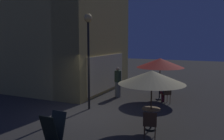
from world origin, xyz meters
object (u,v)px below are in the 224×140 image
cafe_chair_1 (150,123)px  cafe_chair_0 (167,93)px  patron_seated_0 (166,89)px  patio_umbrella_1 (152,77)px  patio_umbrella_0 (160,63)px  cafe_table_0 (160,89)px  street_lamp_near_corner (88,38)px  cafe_table_1 (151,115)px  menu_sandwich_board (53,128)px  patron_standing_1 (118,82)px

cafe_chair_1 → cafe_chair_0: bearing=-7.9°
patron_seated_0 → cafe_chair_1: bearing=147.6°
patio_umbrella_1 → patron_seated_0: 4.14m
patron_seated_0 → cafe_chair_0: bearing=180.0°
patio_umbrella_1 → patio_umbrella_0: bearing=9.7°
cafe_chair_1 → cafe_table_0: bearing=-2.9°
cafe_chair_0 → street_lamp_near_corner: bearing=90.0°
street_lamp_near_corner → cafe_table_1: (-1.36, -3.33, -2.74)m
cafe_table_0 → cafe_chair_1: 5.39m
cafe_chair_0 → cafe_table_0: bearing=-0.0°
patio_umbrella_0 → cafe_chair_1: patio_umbrella_0 is taller
cafe_table_1 → patio_umbrella_1: 1.36m
cafe_table_1 → patio_umbrella_0: bearing=9.7°
menu_sandwich_board → cafe_chair_1: (1.61, -2.61, 0.06)m
cafe_table_0 → menu_sandwich_board: bearing=166.5°
street_lamp_near_corner → cafe_chair_1: 4.96m
menu_sandwich_board → cafe_chair_0: menu_sandwich_board is taller
street_lamp_near_corner → patio_umbrella_1: bearing=-112.3°
menu_sandwich_board → cafe_table_1: menu_sandwich_board is taller
patron_seated_0 → menu_sandwich_board: bearing=123.2°
street_lamp_near_corner → patio_umbrella_0: (3.13, -2.57, -1.29)m
menu_sandwich_board → cafe_chair_1: 3.07m
cafe_table_1 → patio_umbrella_0: 4.79m
patron_seated_0 → patio_umbrella_0: bearing=0.0°
patron_standing_1 → patron_seated_0: bearing=-126.6°
cafe_table_0 → patron_seated_0: patron_seated_0 is taller
patio_umbrella_1 → cafe_chair_0: bearing=3.6°
menu_sandwich_board → patio_umbrella_0: 7.26m
cafe_table_0 → cafe_table_1: bearing=-170.3°
street_lamp_near_corner → patron_seated_0: 4.73m
menu_sandwich_board → patron_standing_1: patron_standing_1 is taller
patron_seated_0 → street_lamp_near_corner: bearing=92.0°
patio_umbrella_0 → patron_seated_0: bearing=-141.4°
menu_sandwich_board → patio_umbrella_1: size_ratio=0.41×
street_lamp_near_corner → cafe_chair_1: bearing=-121.6°
street_lamp_near_corner → patron_standing_1: street_lamp_near_corner is taller
cafe_table_1 → patio_umbrella_0: patio_umbrella_0 is taller
menu_sandwich_board → patio_umbrella_0: (6.91, -1.65, 1.49)m
street_lamp_near_corner → cafe_chair_1: (-2.17, -3.52, -2.73)m
street_lamp_near_corner → cafe_table_0: (3.13, -2.57, -2.72)m
menu_sandwich_board → patio_umbrella_1: bearing=-43.0°
street_lamp_near_corner → cafe_table_0: 4.88m
patio_umbrella_0 → patron_standing_1: bearing=99.9°
street_lamp_near_corner → patron_seated_0: size_ratio=3.51×
cafe_table_1 → patio_umbrella_0: size_ratio=0.31×
cafe_chair_0 → patron_standing_1: bearing=46.1°
cafe_chair_0 → patron_standing_1: (0.26, 2.80, 0.28)m
patio_umbrella_1 → patron_seated_0: (3.95, 0.33, -1.20)m
street_lamp_near_corner → patio_umbrella_1: street_lamp_near_corner is taller
patio_umbrella_1 → patron_standing_1: size_ratio=1.40×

